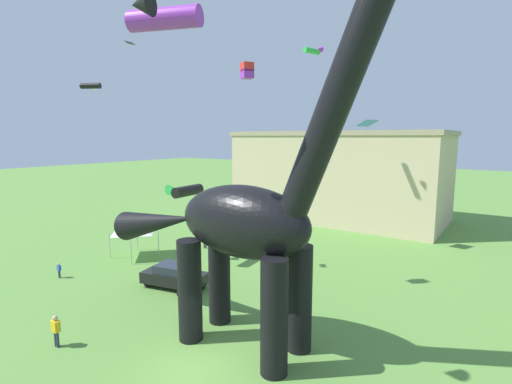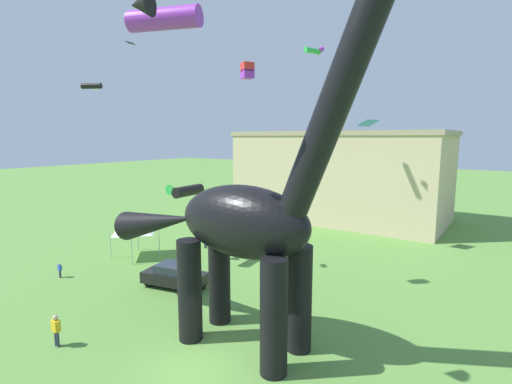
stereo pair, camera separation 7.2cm
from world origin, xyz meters
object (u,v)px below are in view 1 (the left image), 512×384
at_px(dinosaur_sculpture, 242,221).
at_px(festival_canopy_tent, 134,227).
at_px(kite_high_right, 367,123).
at_px(kite_far_right, 92,86).
at_px(person_near_flyer, 59,269).
at_px(kite_mid_center, 130,43).
at_px(person_watching_child, 205,238).
at_px(kite_far_left, 247,71).
at_px(kite_drifting, 313,50).
at_px(parked_sedan_left, 174,276).
at_px(person_photographer, 56,328).
at_px(kite_trailing, 160,16).
at_px(kite_mid_left, 184,191).

height_order(dinosaur_sculpture, festival_canopy_tent, dinosaur_sculpture).
relative_size(kite_high_right, kite_far_right, 1.14).
relative_size(person_near_flyer, kite_mid_center, 1.17).
distance_m(person_near_flyer, person_watching_child, 11.62).
height_order(kite_far_left, kite_high_right, kite_far_left).
bearing_deg(person_near_flyer, dinosaur_sculpture, 21.48).
bearing_deg(kite_drifting, kite_far_right, -148.57).
height_order(parked_sedan_left, person_watching_child, parked_sedan_left).
bearing_deg(kite_drifting, kite_far_left, -83.13).
relative_size(kite_far_right, kite_drifting, 1.07).
xyz_separation_m(person_photographer, kite_far_right, (-14.76, 11.97, 13.30)).
bearing_deg(kite_high_right, dinosaur_sculpture, -88.93).
relative_size(festival_canopy_tent, kite_trailing, 1.09).
bearing_deg(person_near_flyer, kite_far_right, 150.11).
bearing_deg(kite_far_left, kite_mid_left, 168.44).
bearing_deg(kite_trailing, kite_far_left, 106.66).
bearing_deg(kite_high_right, person_watching_child, -147.67).
height_order(kite_trailing, kite_far_right, kite_far_right).
bearing_deg(kite_drifting, parked_sedan_left, -100.63).
relative_size(kite_far_left, kite_mid_left, 0.32).
bearing_deg(kite_mid_center, kite_drifting, 63.85).
distance_m(parked_sedan_left, person_photographer, 8.07).
bearing_deg(parked_sedan_left, kite_far_right, 151.62).
distance_m(kite_far_left, kite_far_right, 18.21).
bearing_deg(person_watching_child, kite_high_right, -5.14).
bearing_deg(kite_trailing, person_photographer, -166.06).
bearing_deg(person_photographer, person_watching_child, -48.82).
bearing_deg(festival_canopy_tent, kite_far_left, -0.37).
distance_m(person_watching_child, kite_far_right, 16.92).
bearing_deg(kite_mid_center, parked_sedan_left, -6.73).
height_order(person_near_flyer, kite_far_left, kite_far_left).
relative_size(dinosaur_sculpture, person_photographer, 10.65).
relative_size(parked_sedan_left, kite_high_right, 2.11).
distance_m(person_watching_child, kite_high_right, 16.96).
relative_size(kite_far_left, kite_drifting, 0.53).
distance_m(person_photographer, kite_trailing, 14.49).
bearing_deg(kite_drifting, kite_trailing, -78.76).
bearing_deg(kite_mid_left, dinosaur_sculpture, -33.00).
height_order(person_watching_child, person_photographer, person_watching_child).
bearing_deg(kite_trailing, festival_canopy_tent, 147.21).
distance_m(kite_far_left, kite_mid_center, 8.67).
relative_size(person_near_flyer, kite_trailing, 0.37).
distance_m(dinosaur_sculpture, kite_far_left, 10.06).
distance_m(festival_canopy_tent, kite_mid_left, 5.67).
height_order(kite_mid_left, kite_mid_center, kite_mid_center).
bearing_deg(dinosaur_sculpture, kite_drifting, 130.03).
bearing_deg(person_photographer, kite_far_right, -15.51).
relative_size(kite_mid_left, kite_high_right, 1.37).
xyz_separation_m(person_photographer, kite_mid_left, (-3.56, 11.98, 4.77)).
relative_size(person_near_flyer, kite_mid_left, 0.37).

